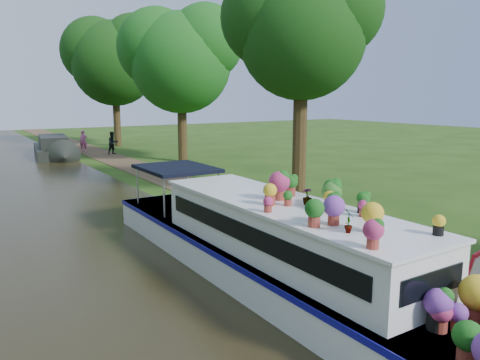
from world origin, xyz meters
name	(u,v)px	position (x,y,z in m)	size (l,w,h in m)	color
ground	(264,230)	(0.00, 0.00, 0.00)	(100.00, 100.00, 0.00)	#244511
canal_water	(57,269)	(-6.00, 0.00, 0.01)	(10.00, 100.00, 0.02)	black
towpath	(295,224)	(1.20, 0.00, 0.01)	(2.20, 100.00, 0.03)	#4F3B25
plant_boat	(284,251)	(-2.25, -3.82, 0.85)	(2.29, 13.52, 2.26)	white
tree_near_overhang	(301,26)	(3.79, 3.06, 6.60)	(5.52, 5.28, 8.99)	#322410
tree_near_mid	(180,55)	(4.48, 15.08, 6.44)	(6.90, 6.60, 9.40)	#322410
tree_near_far	(113,57)	(3.98, 26.09, 7.05)	(7.59, 7.26, 10.30)	#322410
second_boat	(53,149)	(-1.83, 21.51, 0.57)	(2.87, 7.49, 1.41)	black
sandwich_board	(467,277)	(0.45, -6.20, 0.53)	(0.72, 0.64, 1.10)	#B20C1B
pedestrian_pink	(83,141)	(0.65, 23.53, 0.79)	(0.55, 0.36, 1.52)	#D055A2
pedestrian_dark	(113,143)	(1.90, 20.62, 0.81)	(0.76, 0.59, 1.57)	black
verge_plant	(272,237)	(-0.60, -1.21, 0.20)	(0.35, 0.31, 0.39)	#286F21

